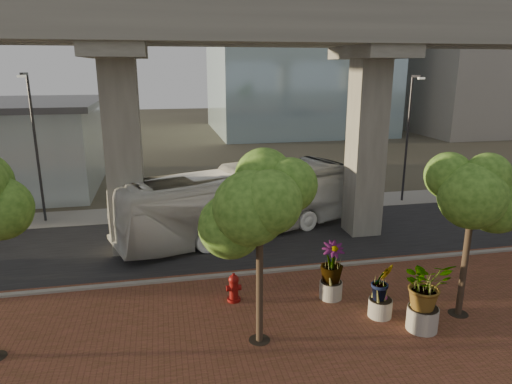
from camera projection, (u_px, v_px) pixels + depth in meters
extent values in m
plane|color=#3D382C|center=(260.00, 255.00, 21.58)|extent=(160.00, 160.00, 0.00)
cube|color=brown|center=(315.00, 356.00, 14.02)|extent=(70.00, 13.00, 0.06)
cube|color=black|center=(252.00, 240.00, 23.47)|extent=(90.00, 8.00, 0.04)
cube|color=gray|center=(270.00, 272.00, 19.67)|extent=(70.00, 0.25, 0.16)
cube|color=gray|center=(235.00, 208.00, 28.65)|extent=(90.00, 3.00, 0.06)
cube|color=gray|center=(258.00, 21.00, 19.17)|extent=(72.00, 2.40, 1.80)
cube|color=gray|center=(245.00, 27.00, 22.19)|extent=(72.00, 2.40, 1.80)
cube|color=gray|center=(485.00, 40.00, 59.83)|extent=(18.00, 16.00, 24.00)
imported|color=silver|center=(239.00, 202.00, 23.71)|extent=(13.29, 7.08, 3.62)
cylinder|color=maroon|center=(234.00, 299.00, 17.28)|extent=(0.51, 0.51, 0.11)
cylinder|color=maroon|center=(234.00, 289.00, 17.17)|extent=(0.34, 0.34, 0.81)
sphere|color=maroon|center=(234.00, 280.00, 17.06)|extent=(0.39, 0.39, 0.39)
cylinder|color=maroon|center=(234.00, 275.00, 17.02)|extent=(0.11, 0.11, 0.14)
cylinder|color=maroon|center=(234.00, 288.00, 17.15)|extent=(0.56, 0.22, 0.22)
cylinder|color=#9E9A8F|center=(422.00, 318.00, 15.32)|extent=(1.03, 1.03, 0.80)
imported|color=#2D5717|center=(426.00, 284.00, 14.98)|extent=(2.29, 2.29, 1.72)
cylinder|color=gray|center=(331.00, 290.00, 17.43)|extent=(0.87, 0.87, 0.67)
imported|color=#2D5717|center=(332.00, 262.00, 17.13)|extent=(2.12, 2.12, 1.59)
cylinder|color=#9C968D|center=(380.00, 308.00, 16.15)|extent=(0.83, 0.83, 0.65)
imported|color=#2D5717|center=(382.00, 282.00, 15.88)|extent=(1.85, 1.85, 1.39)
cylinder|color=#403124|center=(260.00, 293.00, 14.36)|extent=(0.22, 0.22, 3.36)
cylinder|color=black|center=(259.00, 340.00, 14.80)|extent=(0.70, 0.70, 0.01)
cylinder|color=#403124|center=(464.00, 268.00, 15.91)|extent=(0.22, 0.22, 3.57)
cylinder|color=black|center=(458.00, 313.00, 16.38)|extent=(0.70, 0.70, 0.01)
cylinder|color=#292A2E|center=(37.00, 150.00, 25.24)|extent=(0.14, 0.14, 8.22)
cube|color=#292A2E|center=(24.00, 74.00, 23.66)|extent=(0.15, 1.03, 0.15)
cube|color=silver|center=(21.00, 76.00, 23.20)|extent=(0.41, 0.21, 0.12)
cylinder|color=#2A292E|center=(407.00, 141.00, 29.24)|extent=(0.14, 0.14, 8.02)
cube|color=#2A292E|center=(417.00, 76.00, 27.70)|extent=(0.15, 1.00, 0.15)
cube|color=silver|center=(421.00, 78.00, 27.25)|extent=(0.40, 0.20, 0.12)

